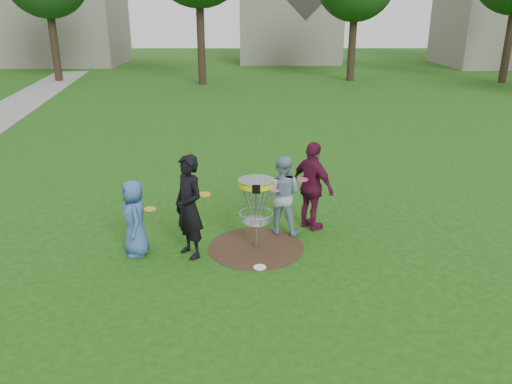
{
  "coord_description": "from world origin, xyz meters",
  "views": [
    {
      "loc": [
        -0.07,
        -8.38,
        4.2
      ],
      "look_at": [
        0.0,
        0.3,
        1.0
      ],
      "focal_mm": 35.0,
      "sensor_mm": 36.0,
      "label": 1
    }
  ],
  "objects_px": {
    "disc_golf_basket": "(256,197)",
    "player_grey": "(282,195)",
    "player_maroon": "(312,186)",
    "player_black": "(189,207)",
    "player_blue": "(135,218)"
  },
  "relations": [
    {
      "from": "player_black",
      "to": "disc_golf_basket",
      "type": "xyz_separation_m",
      "value": [
        1.18,
        0.28,
        0.08
      ]
    },
    {
      "from": "player_grey",
      "to": "disc_golf_basket",
      "type": "distance_m",
      "value": 0.9
    },
    {
      "from": "player_maroon",
      "to": "player_black",
      "type": "bearing_deg",
      "value": 77.36
    },
    {
      "from": "player_grey",
      "to": "player_maroon",
      "type": "relative_size",
      "value": 0.88
    },
    {
      "from": "player_blue",
      "to": "player_grey",
      "type": "height_order",
      "value": "player_grey"
    },
    {
      "from": "disc_golf_basket",
      "to": "player_maroon",
      "type": "bearing_deg",
      "value": 38.14
    },
    {
      "from": "player_maroon",
      "to": "disc_golf_basket",
      "type": "bearing_deg",
      "value": 88.66
    },
    {
      "from": "player_blue",
      "to": "disc_golf_basket",
      "type": "relative_size",
      "value": 1.02
    },
    {
      "from": "player_blue",
      "to": "player_maroon",
      "type": "height_order",
      "value": "player_maroon"
    },
    {
      "from": "player_black",
      "to": "player_maroon",
      "type": "relative_size",
      "value": 1.04
    },
    {
      "from": "player_blue",
      "to": "player_black",
      "type": "distance_m",
      "value": 1.02
    },
    {
      "from": "player_grey",
      "to": "disc_golf_basket",
      "type": "bearing_deg",
      "value": 69.41
    },
    {
      "from": "player_blue",
      "to": "player_black",
      "type": "relative_size",
      "value": 0.75
    },
    {
      "from": "player_black",
      "to": "player_maroon",
      "type": "distance_m",
      "value": 2.58
    },
    {
      "from": "disc_golf_basket",
      "to": "player_grey",
      "type": "bearing_deg",
      "value": 54.28
    }
  ]
}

